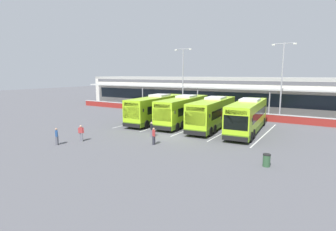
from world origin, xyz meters
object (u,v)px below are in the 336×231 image
Objects in this scene: pedestrian_in_dark_coat at (81,133)px; coach_bus_left_centre at (183,111)px; coach_bus_centre at (213,114)px; lamp_post_centre at (282,76)px; coach_bus_right_centre at (248,117)px; pedestrian_child at (154,136)px; pedestrian_with_handbag at (57,136)px; lamp_post_west at (183,76)px; litter_bin at (267,160)px; pedestrian_near_bin at (152,129)px; coach_bus_leftmost at (156,109)px.

coach_bus_left_centre is at bearing 72.17° from pedestrian_in_dark_coat.
lamp_post_centre reaches higher than coach_bus_centre.
lamp_post_centre is at bearing 80.64° from coach_bus_right_centre.
pedestrian_in_dark_coat and pedestrian_child have the same top height.
pedestrian_with_handbag is 9.13m from pedestrian_child.
lamp_post_west is 1.00× the size of lamp_post_centre.
coach_bus_left_centre is 1.00× the size of coach_bus_right_centre.
litter_bin is (12.89, -11.35, -1.32)m from coach_bus_left_centre.
pedestrian_with_handbag and pedestrian_in_dark_coat have the same top height.
lamp_post_west is 16.00m from lamp_post_centre.
pedestrian_near_bin is at bearing 51.36° from pedestrian_with_handbag.
pedestrian_child is at bearing 31.97° from pedestrian_with_handbag.
coach_bus_leftmost is 13.23× the size of litter_bin.
coach_bus_leftmost is 8.26m from coach_bus_centre.
coach_bus_left_centre and coach_bus_right_centre have the same top height.
pedestrian_with_handbag is at bearing -132.49° from coach_bus_right_centre.
coach_bus_leftmost is at bearing 147.34° from litter_bin.
coach_bus_left_centre is 1.12× the size of lamp_post_centre.
coach_bus_centre is 13.14m from lamp_post_centre.
coach_bus_right_centre is at bearing 0.22° from coach_bus_leftmost.
coach_bus_left_centre is (3.97, 0.55, 0.00)m from coach_bus_leftmost.
coach_bus_right_centre is 13.23× the size of litter_bin.
pedestrian_near_bin is at bearing -71.38° from lamp_post_west.
coach_bus_centre is 13.23× the size of litter_bin.
pedestrian_near_bin is at bearing -59.37° from coach_bus_leftmost.
pedestrian_in_dark_coat is at bearing -134.99° from coach_bus_right_centre.
pedestrian_in_dark_coat is 7.10m from pedestrian_near_bin.
coach_bus_centre reaches higher than pedestrian_near_bin.
pedestrian_child is 0.15× the size of lamp_post_west.
lamp_post_centre is at bearing 60.37° from coach_bus_centre.
pedestrian_child is at bearing -99.43° from coach_bus_centre.
pedestrian_child is (2.56, -10.70, -0.91)m from coach_bus_left_centre.
pedestrian_in_dark_coat is 28.50m from lamp_post_centre.
lamp_post_west is at bearing 143.07° from coach_bus_right_centre.
coach_bus_right_centre is 18.27m from pedestrian_in_dark_coat.
coach_bus_centre is 7.60× the size of pedestrian_in_dark_coat.
coach_bus_centre is at bearing 58.10° from pedestrian_with_handbag.
pedestrian_near_bin is 1.74× the size of litter_bin.
coach_bus_right_centre is 7.60× the size of pedestrian_near_bin.
coach_bus_centre is (4.29, -0.32, 0.00)m from coach_bus_left_centre.
pedestrian_near_bin is (5.80, 7.25, 0.02)m from pedestrian_with_handbag.
pedestrian_near_bin is at bearing 165.98° from litter_bin.
pedestrian_in_dark_coat is (-12.90, -12.91, -0.91)m from coach_bus_right_centre.
coach_bus_left_centre and coach_bus_centre have the same top height.
coach_bus_leftmost is at bearing 88.48° from pedestrian_in_dark_coat.
pedestrian_in_dark_coat is at bearing -173.19° from litter_bin.
coach_bus_right_centre is (4.31, -0.18, 0.00)m from coach_bus_centre.
pedestrian_near_bin is (-7.98, -7.79, -0.91)m from coach_bus_right_centre.
pedestrian_child is at bearing -57.26° from coach_bus_leftmost.
pedestrian_in_dark_coat is 7.38m from pedestrian_child.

